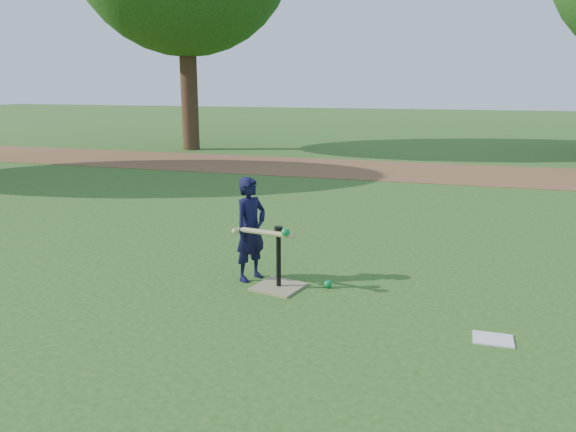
% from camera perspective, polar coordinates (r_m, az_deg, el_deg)
% --- Properties ---
extents(ground, '(80.00, 80.00, 0.00)m').
position_cam_1_polar(ground, '(5.92, -2.01, -5.76)').
color(ground, '#285116').
rests_on(ground, ground).
extents(dirt_strip, '(24.00, 3.00, 0.01)m').
position_cam_1_polar(dirt_strip, '(13.05, 9.08, 4.65)').
color(dirt_strip, brown).
rests_on(dirt_strip, ground).
extents(child, '(0.39, 0.45, 1.05)m').
position_cam_1_polar(child, '(5.59, -3.81, -1.33)').
color(child, black).
rests_on(child, ground).
extents(wiffle_ball_ground, '(0.08, 0.08, 0.08)m').
position_cam_1_polar(wiffle_ball_ground, '(5.49, 4.06, -6.89)').
color(wiffle_ball_ground, '#0C8939').
rests_on(wiffle_ball_ground, ground).
extents(clipboard, '(0.30, 0.23, 0.01)m').
position_cam_1_polar(clipboard, '(4.72, 20.11, -11.67)').
color(clipboard, silver).
rests_on(clipboard, ground).
extents(batting_tee, '(0.51, 0.51, 0.61)m').
position_cam_1_polar(batting_tee, '(5.45, -0.95, -6.22)').
color(batting_tee, '#8F855A').
rests_on(batting_tee, ground).
extents(swing_action, '(0.63, 0.17, 0.11)m').
position_cam_1_polar(swing_action, '(5.32, -2.19, -1.68)').
color(swing_action, tan).
rests_on(swing_action, ground).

